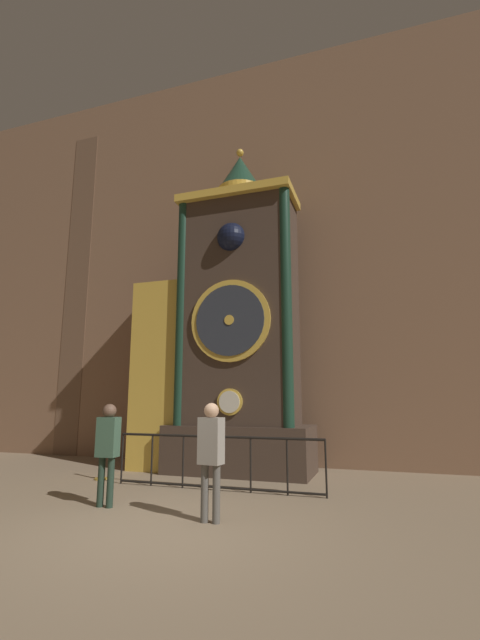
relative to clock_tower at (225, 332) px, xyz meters
The scene contains 7 objects.
ground_plane 5.73m from the clock_tower, 80.46° to the right, with size 28.00×28.00×0.00m, color #847056.
cathedral_back_wall 3.15m from the clock_tower, 66.55° to the left, with size 24.00×0.32×12.10m.
clock_tower is the anchor object (origin of this frame).
railing_fence 3.47m from the clock_tower, 73.92° to the right, with size 4.25×0.05×1.02m.
visitor_near 4.48m from the clock_tower, 100.05° to the right, with size 0.35×0.24×1.64m.
visitor_far 4.84m from the clock_tower, 72.04° to the right, with size 0.37×0.27×1.66m.
stanchion_post 4.15m from the clock_tower, 142.69° to the right, with size 0.28×0.28×1.00m.
Camera 1 is at (2.97, -5.41, 1.71)m, focal length 24.00 mm.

